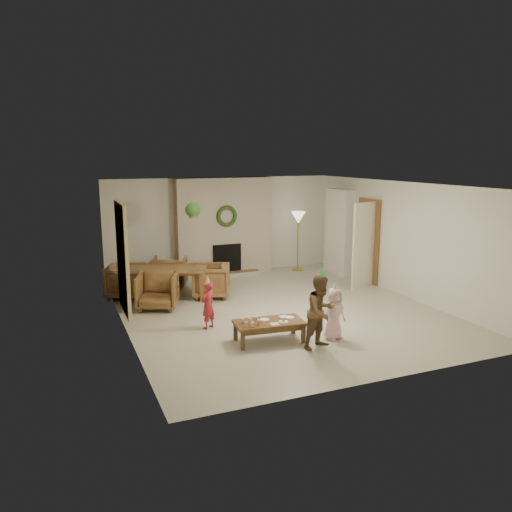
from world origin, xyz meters
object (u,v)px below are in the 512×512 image
dining_chair_far (169,272)px  child_pink (334,314)px  dining_chair_left (126,281)px  child_plaid (321,312)px  dining_chair_right (211,281)px  coffee_table_top (269,323)px  dining_chair_near (158,291)px  child_red (208,305)px  dining_table (164,283)px

dining_chair_far → child_pink: 4.74m
dining_chair_left → child_plaid: bearing=-128.1°
dining_chair_right → coffee_table_top: (0.10, -2.94, -0.04)m
dining_chair_near → child_plaid: bearing=-36.0°
dining_chair_right → child_red: 2.04m
child_plaid → child_pink: (0.40, 0.25, -0.16)m
dining_chair_right → coffee_table_top: 2.94m
dining_chair_far → dining_chair_right: size_ratio=1.00×
child_red → dining_table: bearing=-116.0°
dining_chair_near → coffee_table_top: bearing=-41.1°
dining_chair_right → child_pink: 3.44m
dining_chair_right → child_red: (-0.65, -1.93, 0.07)m
dining_chair_left → child_pink: 4.85m
dining_chair_left → child_plaid: (2.48, -4.15, 0.24)m
child_plaid → dining_chair_far: bearing=89.8°
child_pink → dining_table: bearing=104.9°
dining_chair_near → dining_chair_left: (-0.47, 1.06, 0.00)m
dining_chair_far → child_plaid: child_plaid is taller
dining_chair_far → dining_chair_left: 1.16m
dining_chair_right → coffee_table_top: size_ratio=0.70×
dining_table → dining_chair_near: (-0.29, -0.77, 0.03)m
dining_table → child_red: bearing=-61.5°
dining_table → dining_chair_right: bearing=0.0°
dining_chair_far → child_pink: child_pink is taller
coffee_table_top → child_plaid: 0.91m
dining_chair_far → child_red: bearing=111.2°
dining_chair_left → coffee_table_top: size_ratio=0.70×
dining_chair_far → dining_chair_right: 1.31m
dining_chair_near → child_plaid: size_ratio=0.66×
dining_chair_near → child_pink: (2.41, -2.84, 0.08)m
dining_table → coffee_table_top: 3.47m
dining_table → dining_chair_right: size_ratio=2.34×
dining_table → dining_chair_far: bearing=90.0°
dining_chair_near → child_plaid: (2.01, -3.09, 0.24)m
child_red → child_pink: 2.24m
dining_chair_far → dining_chair_left: size_ratio=1.00×
coffee_table_top → child_pink: (1.07, -0.30, 0.12)m
dining_chair_left → child_red: size_ratio=0.92×
child_pink → dining_chair_left: bearing=110.9°
dining_chair_right → child_red: size_ratio=0.92×
child_plaid → dining_chair_right: bearing=85.0°
dining_chair_right → coffee_table_top: dining_chair_right is taller
dining_table → dining_chair_left: (-0.77, 0.29, 0.03)m
dining_table → dining_chair_right: (0.96, -0.37, 0.03)m
dining_chair_right → child_pink: bearing=40.7°
dining_chair_right → child_plaid: (0.76, -3.49, 0.24)m
child_plaid → dining_table: bearing=96.7°
dining_chair_left → child_plaid: size_ratio=0.66×
child_pink → child_red: bearing=128.7°
dining_chair_far → dining_chair_left: (-1.06, -0.47, 0.00)m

